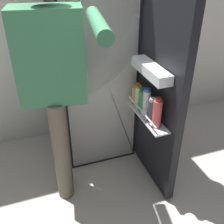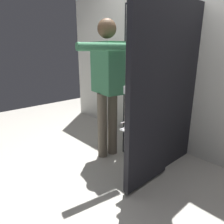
# 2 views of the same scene
# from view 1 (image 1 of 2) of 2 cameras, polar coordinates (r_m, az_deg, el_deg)

# --- Properties ---
(ground_plane) EXTENTS (6.79, 6.79, 0.00)m
(ground_plane) POSITION_cam_1_polar(r_m,az_deg,el_deg) (2.35, 0.25, -14.20)
(ground_plane) COLOR #B7B2A8
(kitchen_wall) EXTENTS (4.40, 0.10, 2.56)m
(kitchen_wall) POSITION_cam_1_polar(r_m,az_deg,el_deg) (2.55, -7.07, 22.09)
(kitchen_wall) COLOR silver
(kitchen_wall) RESTS_ON ground_plane
(refrigerator) EXTENTS (0.67, 1.21, 1.82)m
(refrigerator) POSITION_cam_1_polar(r_m,az_deg,el_deg) (2.26, -3.21, 11.37)
(refrigerator) COLOR black
(refrigerator) RESTS_ON ground_plane
(person) EXTENTS (0.55, 0.78, 1.66)m
(person) POSITION_cam_1_polar(r_m,az_deg,el_deg) (1.76, -12.23, 7.63)
(person) COLOR #665B4C
(person) RESTS_ON ground_plane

